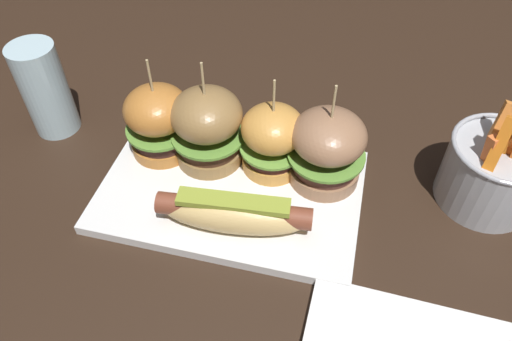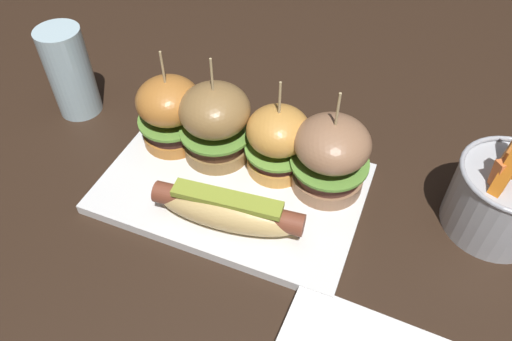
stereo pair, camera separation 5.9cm
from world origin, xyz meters
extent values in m
plane|color=black|center=(0.00, 0.00, 0.00)|extent=(3.00, 3.00, 0.00)
cube|color=white|center=(0.00, 0.00, 0.01)|extent=(0.33, 0.21, 0.01)
ellipsoid|color=tan|center=(0.02, -0.06, 0.04)|extent=(0.18, 0.07, 0.05)
cylinder|color=brown|center=(0.02, -0.06, 0.04)|extent=(0.18, 0.04, 0.03)
cube|color=olive|center=(0.02, -0.06, 0.06)|extent=(0.13, 0.04, 0.01)
cylinder|color=#BA722F|center=(-0.11, 0.05, 0.02)|extent=(0.08, 0.08, 0.02)
cylinder|color=#3C211D|center=(-0.11, 0.05, 0.04)|extent=(0.08, 0.08, 0.02)
cylinder|color=#609338|center=(-0.11, 0.05, 0.05)|extent=(0.09, 0.09, 0.00)
ellipsoid|color=#BA722F|center=(-0.11, 0.05, 0.08)|extent=(0.09, 0.09, 0.06)
cylinder|color=tan|center=(-0.11, 0.05, 0.13)|extent=(0.00, 0.00, 0.06)
cylinder|color=olive|center=(-0.04, 0.05, 0.02)|extent=(0.09, 0.09, 0.02)
cylinder|color=#472B1C|center=(-0.04, 0.05, 0.04)|extent=(0.08, 0.08, 0.02)
cylinder|color=#609338|center=(-0.04, 0.05, 0.06)|extent=(0.10, 0.10, 0.00)
ellipsoid|color=olive|center=(-0.04, 0.05, 0.09)|extent=(0.09, 0.09, 0.06)
cylinder|color=tan|center=(-0.04, 0.05, 0.14)|extent=(0.00, 0.00, 0.06)
cylinder|color=gold|center=(0.04, 0.05, 0.02)|extent=(0.08, 0.08, 0.02)
cylinder|color=#4B2725|center=(0.04, 0.05, 0.04)|extent=(0.07, 0.07, 0.01)
cylinder|color=#6B9E3D|center=(0.04, 0.05, 0.05)|extent=(0.09, 0.09, 0.00)
ellipsoid|color=gold|center=(0.04, 0.05, 0.08)|extent=(0.08, 0.08, 0.06)
cylinder|color=tan|center=(0.04, 0.05, 0.12)|extent=(0.00, 0.00, 0.06)
cylinder|color=#9A6D4E|center=(0.11, 0.05, 0.02)|extent=(0.09, 0.09, 0.02)
cylinder|color=#553026|center=(0.11, 0.05, 0.04)|extent=(0.08, 0.08, 0.02)
cylinder|color=#609338|center=(0.11, 0.05, 0.06)|extent=(0.10, 0.10, 0.00)
ellipsoid|color=#9A6D4E|center=(0.11, 0.05, 0.09)|extent=(0.09, 0.09, 0.06)
cylinder|color=tan|center=(0.11, 0.05, 0.13)|extent=(0.00, 0.00, 0.06)
cylinder|color=#B7BABF|center=(0.32, 0.07, 0.04)|extent=(0.12, 0.12, 0.09)
torus|color=#A8AAB2|center=(0.32, 0.07, 0.09)|extent=(0.12, 0.12, 0.01)
cube|color=orange|center=(0.32, 0.08, 0.09)|extent=(0.03, 0.04, 0.08)
cube|color=orange|center=(0.31, 0.07, 0.09)|extent=(0.02, 0.01, 0.07)
cube|color=orange|center=(0.31, 0.09, 0.09)|extent=(0.02, 0.04, 0.08)
cube|color=orange|center=(0.30, 0.04, 0.10)|extent=(0.03, 0.05, 0.09)
cube|color=orange|center=(0.32, 0.07, 0.09)|extent=(0.04, 0.02, 0.07)
cube|color=orange|center=(0.32, 0.07, 0.10)|extent=(0.02, 0.05, 0.09)
cube|color=orange|center=(0.30, 0.05, 0.09)|extent=(0.02, 0.02, 0.07)
cylinder|color=silver|center=(-0.29, 0.07, 0.07)|extent=(0.06, 0.06, 0.14)
camera|label=1|loc=(0.13, -0.39, 0.48)|focal=33.92mm
camera|label=2|loc=(0.19, -0.38, 0.48)|focal=33.92mm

